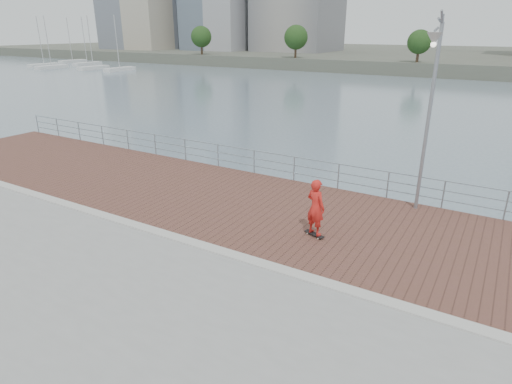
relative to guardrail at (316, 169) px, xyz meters
The scene contains 9 objects.
water 7.50m from the guardrail, 90.00° to the right, with size 400.00×400.00×0.00m, color slate.
brick_lane 3.47m from the guardrail, 90.00° to the right, with size 40.00×6.80×0.02m, color brown.
curb 7.03m from the guardrail, 90.00° to the right, with size 40.00×0.40×0.06m, color #B7B5AD.
far_shore 115.51m from the guardrail, 90.00° to the left, with size 320.00×95.00×2.50m, color #4C5142.
guardrail is the anchor object (origin of this frame).
street_lamp 5.94m from the guardrail, 12.83° to the right, with size 0.48×1.39×6.56m.
skateboard 5.03m from the guardrail, 66.87° to the right, with size 0.75×0.41×0.08m.
skateboarder 5.00m from the guardrail, 66.87° to the right, with size 0.68×0.44×1.86m, color red.
marina 96.19m from the guardrail, 148.06° to the left, with size 30.48×21.19×10.97m.
Camera 1 is at (6.73, -9.27, 6.32)m, focal length 30.00 mm.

